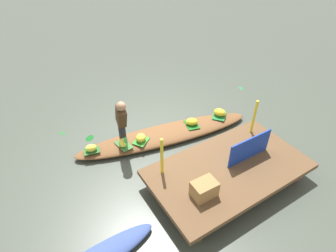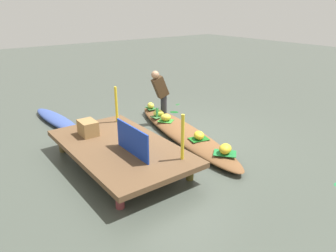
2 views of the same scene
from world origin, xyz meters
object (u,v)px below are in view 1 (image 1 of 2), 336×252
Objects in this scene: banana_bunch_0 at (220,112)px; banana_bunch_3 at (192,122)px; banana_bunch_1 at (123,142)px; produce_crate at (204,189)px; banana_bunch_4 at (91,148)px; market_banner at (250,148)px; vendor_boat at (166,134)px; banana_bunch_2 at (141,138)px; water_bottle at (126,143)px; vendor_person at (121,120)px.

banana_bunch_3 is (0.85, -0.07, -0.01)m from banana_bunch_0.
banana_bunch_1 is 2.31m from produce_crate.
market_banner is (-2.61, 2.16, 0.39)m from banana_bunch_4.
vendor_boat is 2.27m from produce_crate.
vendor_boat is 13.94× the size of banana_bunch_0.
banana_bunch_2 is 1.14m from banana_bunch_4.
banana_bunch_0 is 1.26× the size of banana_bunch_4.
banana_bunch_2 reaches higher than banana_bunch_3.
banana_bunch_0 is at bearing 176.11° from water_bottle.
banana_bunch_4 is 1.02× the size of water_bottle.
vendor_boat is 1.12m from banana_bunch_1.
water_bottle reaches higher than banana_bunch_4.
vendor_person reaches higher than water_bottle.
banana_bunch_3 is at bearing 176.37° from water_bottle.
vendor_person reaches higher than banana_bunch_2.
banana_bunch_4 is 3.41m from market_banner.
banana_bunch_3 is 1.87m from vendor_person.
produce_crate is (1.22, 2.03, 0.27)m from banana_bunch_3.
produce_crate is at bearing 104.21° from banana_bunch_1.
vendor_person reaches higher than banana_bunch_1.
vendor_boat is at bearing 174.78° from vendor_person.
banana_bunch_4 is (1.79, -0.27, 0.19)m from vendor_boat.
market_banner reaches higher than banana_bunch_2.
banana_bunch_3 reaches higher than banana_bunch_4.
banana_bunch_3 is 0.24× the size of vendor_person.
water_bottle is 2.22m from produce_crate.
banana_bunch_4 is at bearing 1.55° from vendor_boat.
banana_bunch_3 is at bearing 170.93° from banana_bunch_4.
vendor_boat is 0.73m from banana_bunch_3.
vendor_person reaches higher than vendor_boat.
banana_bunch_0 is at bearing 175.40° from banana_bunch_2.
banana_bunch_0 is 0.72× the size of produce_crate.
banana_bunch_4 is 0.21× the size of vendor_person.
banana_bunch_0 is at bearing 175.58° from banana_bunch_3.
banana_bunch_3 is 0.67× the size of produce_crate.
vendor_boat is at bearing -103.86° from produce_crate.
water_bottle is 0.23× the size of market_banner.
banana_bunch_3 is 1.81m from market_banner.
market_banner is (-1.92, 1.96, 0.39)m from banana_bunch_1.
banana_bunch_3 is at bearing -120.95° from produce_crate.
market_banner is (-0.82, 1.89, 0.59)m from vendor_boat.
banana_bunch_0 reaches higher than vendor_boat.
banana_bunch_4 is (1.10, -0.28, -0.01)m from banana_bunch_2.
banana_bunch_2 is at bearing 163.84° from vendor_person.
banana_bunch_4 is at bearing -39.09° from market_banner.
produce_crate reaches higher than banana_bunch_2.
banana_bunch_4 is at bearing -9.07° from banana_bunch_3.
banana_bunch_2 is 0.25× the size of market_banner.
water_bottle is at bearing -3.89° from banana_bunch_0.
market_banner reaches higher than vendor_boat.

